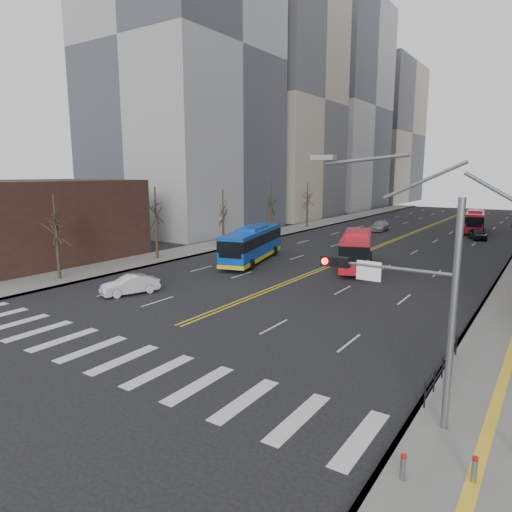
% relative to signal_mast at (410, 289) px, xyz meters
% --- Properties ---
extents(ground, '(220.00, 220.00, 0.00)m').
position_rel_signal_mast_xyz_m(ground, '(-13.77, -2.00, -4.86)').
color(ground, black).
extents(sidewalk_left, '(5.00, 130.00, 0.15)m').
position_rel_signal_mast_xyz_m(sidewalk_left, '(-30.27, 43.00, -4.78)').
color(sidewalk_left, gray).
rests_on(sidewalk_left, ground).
extents(crosswalk, '(26.70, 4.00, 0.01)m').
position_rel_signal_mast_xyz_m(crosswalk, '(-13.77, -2.00, -4.85)').
color(crosswalk, silver).
rests_on(crosswalk, ground).
extents(centerline, '(0.55, 100.00, 0.01)m').
position_rel_signal_mast_xyz_m(centerline, '(-13.77, 53.00, -4.85)').
color(centerline, gold).
rests_on(centerline, ground).
extents(office_towers, '(83.00, 134.00, 58.00)m').
position_rel_signal_mast_xyz_m(office_towers, '(-13.64, 66.51, 19.07)').
color(office_towers, '#969699').
rests_on(office_towers, ground).
extents(storefront, '(14.00, 18.00, 8.00)m').
position_rel_signal_mast_xyz_m(storefront, '(-39.77, 9.97, -0.85)').
color(storefront, black).
rests_on(storefront, ground).
extents(signal_mast, '(5.37, 0.37, 9.39)m').
position_rel_signal_mast_xyz_m(signal_mast, '(0.00, 0.00, 0.00)').
color(signal_mast, slate).
rests_on(signal_mast, ground).
extents(pedestrian_railing, '(0.06, 6.06, 1.02)m').
position_rel_signal_mast_xyz_m(pedestrian_railing, '(0.53, 4.00, -4.03)').
color(pedestrian_railing, black).
rests_on(pedestrian_railing, sidewalk_right).
extents(bollards, '(2.87, 3.17, 0.78)m').
position_rel_signal_mast_xyz_m(bollards, '(2.50, -2.16, -4.30)').
color(bollards, slate).
rests_on(bollards, sidewalk_right).
extents(street_trees, '(35.20, 47.20, 7.60)m').
position_rel_signal_mast_xyz_m(street_trees, '(-20.94, 32.55, 0.02)').
color(street_trees, black).
rests_on(street_trees, ground).
extents(blue_bus, '(5.62, 12.23, 3.49)m').
position_rel_signal_mast_xyz_m(blue_bus, '(-21.12, 21.54, -3.03)').
color(blue_bus, '#0C43B6').
rests_on(blue_bus, ground).
extents(red_bus_near, '(5.87, 11.03, 3.44)m').
position_rel_signal_mast_xyz_m(red_bus_near, '(-11.42, 24.57, -2.94)').
color(red_bus_near, red).
rests_on(red_bus_near, ground).
extents(red_bus_far, '(3.74, 10.57, 3.30)m').
position_rel_signal_mast_xyz_m(red_bus_far, '(-6.34, 58.44, -3.01)').
color(red_bus_far, red).
rests_on(red_bus_far, ground).
extents(car_white, '(2.87, 4.42, 1.38)m').
position_rel_signal_mast_xyz_m(car_white, '(-21.60, 6.32, -4.17)').
color(car_white, silver).
rests_on(car_white, ground).
extents(car_dark_mid, '(3.20, 4.51, 1.43)m').
position_rel_signal_mast_xyz_m(car_dark_mid, '(-4.82, 50.75, -4.14)').
color(car_dark_mid, black).
rests_on(car_dark_mid, ground).
extents(car_silver, '(2.42, 5.34, 1.52)m').
position_rel_signal_mast_xyz_m(car_silver, '(-18.62, 52.26, -4.10)').
color(car_silver, gray).
rests_on(car_silver, ground).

